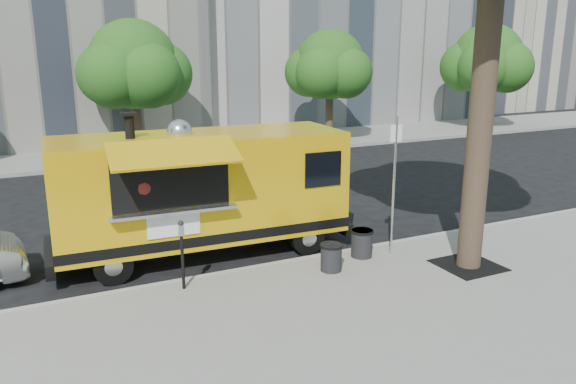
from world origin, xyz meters
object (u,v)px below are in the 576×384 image
(food_truck, at_px, (200,189))
(sign_post, at_px, (394,178))
(parking_meter, at_px, (182,247))
(trash_bin_left, at_px, (362,242))
(far_tree_c, at_px, (330,65))
(trash_bin_right, at_px, (331,256))
(far_tree_b, at_px, (133,65))
(far_tree_d, at_px, (488,59))

(food_truck, bearing_deg, sign_post, -28.21)
(parking_meter, height_order, trash_bin_left, parking_meter)
(far_tree_c, bearing_deg, trash_bin_right, -119.67)
(parking_meter, bearing_deg, trash_bin_right, -8.46)
(far_tree_b, bearing_deg, food_truck, -94.87)
(far_tree_d, bearing_deg, trash_bin_left, -140.71)
(far_tree_c, relative_size, parking_meter, 3.90)
(far_tree_b, relative_size, trash_bin_left, 9.26)
(far_tree_b, distance_m, trash_bin_right, 14.90)
(trash_bin_right, bearing_deg, trash_bin_left, 21.92)
(far_tree_c, xyz_separation_m, trash_bin_left, (-7.09, -13.79, -3.25))
(sign_post, bearing_deg, trash_bin_left, 165.74)
(food_truck, bearing_deg, far_tree_d, 33.41)
(far_tree_d, bearing_deg, far_tree_c, -178.85)
(far_tree_c, distance_m, trash_bin_right, 16.65)
(far_tree_b, distance_m, sign_post, 14.61)
(trash_bin_right, bearing_deg, sign_post, 8.16)
(far_tree_c, relative_size, food_truck, 0.79)
(sign_post, xyz_separation_m, food_truck, (-3.58, 2.12, -0.33))
(parking_meter, bearing_deg, trash_bin_left, -0.53)
(food_truck, bearing_deg, trash_bin_right, -47.93)
(far_tree_b, bearing_deg, sign_post, -79.85)
(far_tree_c, relative_size, far_tree_d, 0.92)
(far_tree_c, distance_m, far_tree_d, 10.00)
(parking_meter, bearing_deg, far_tree_b, 81.90)
(far_tree_c, xyz_separation_m, trash_bin_right, (-8.08, -14.18, -3.27))
(far_tree_d, height_order, trash_bin_right, far_tree_d)
(food_truck, relative_size, trash_bin_left, 11.16)
(sign_post, distance_m, trash_bin_right, 2.16)
(sign_post, xyz_separation_m, trash_bin_left, (-0.64, 0.16, -1.38))
(far_tree_b, distance_m, far_tree_d, 19.00)
(sign_post, bearing_deg, far_tree_d, 40.70)
(far_tree_b, height_order, sign_post, far_tree_b)
(far_tree_c, relative_size, trash_bin_left, 8.77)
(parking_meter, xyz_separation_m, trash_bin_left, (3.91, -0.04, -0.51))
(food_truck, xyz_separation_m, trash_bin_right, (1.95, -2.36, -1.07))
(parking_meter, xyz_separation_m, trash_bin_right, (2.92, -0.43, -0.53))
(trash_bin_left, relative_size, trash_bin_right, 1.07)
(food_truck, xyz_separation_m, trash_bin_left, (2.94, -1.96, -1.05))
(far_tree_d, height_order, trash_bin_left, far_tree_d)
(far_tree_c, bearing_deg, sign_post, -114.81)
(far_tree_d, relative_size, trash_bin_right, 10.15)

